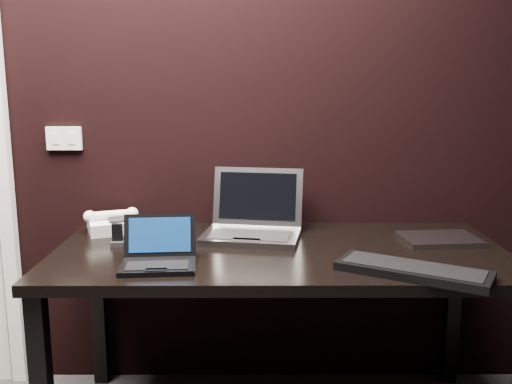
{
  "coord_description": "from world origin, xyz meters",
  "views": [
    {
      "loc": [
        0.2,
        -0.68,
        1.36
      ],
      "look_at": [
        0.21,
        1.35,
        0.97
      ],
      "focal_mm": 40.0,
      "sensor_mm": 36.0,
      "label": 1
    }
  ],
  "objects_px": {
    "desk": "(280,268)",
    "ext_keyboard": "(413,270)",
    "netbook": "(159,257)",
    "pen_cup": "(293,216)",
    "desk_phone": "(111,223)",
    "closed_laptop": "(439,239)",
    "mobile_phone": "(117,237)",
    "silver_laptop": "(253,225)"
  },
  "relations": [
    {
      "from": "desk",
      "to": "ext_keyboard",
      "type": "bearing_deg",
      "value": -35.35
    },
    {
      "from": "netbook",
      "to": "pen_cup",
      "type": "distance_m",
      "value": 0.73
    },
    {
      "from": "ext_keyboard",
      "to": "desk_phone",
      "type": "relative_size",
      "value": 2.18
    },
    {
      "from": "closed_laptop",
      "to": "mobile_phone",
      "type": "relative_size",
      "value": 3.64
    },
    {
      "from": "netbook",
      "to": "silver_laptop",
      "type": "xyz_separation_m",
      "value": [
        0.32,
        0.37,
        0.02
      ]
    },
    {
      "from": "desk",
      "to": "netbook",
      "type": "xyz_separation_m",
      "value": [
        -0.42,
        -0.21,
        0.11
      ]
    },
    {
      "from": "desk",
      "to": "ext_keyboard",
      "type": "distance_m",
      "value": 0.53
    },
    {
      "from": "silver_laptop",
      "to": "netbook",
      "type": "bearing_deg",
      "value": -130.79
    },
    {
      "from": "mobile_phone",
      "to": "desk_phone",
      "type": "bearing_deg",
      "value": 109.93
    },
    {
      "from": "desk_phone",
      "to": "pen_cup",
      "type": "xyz_separation_m",
      "value": [
        0.77,
        0.1,
        0.01
      ]
    },
    {
      "from": "silver_laptop",
      "to": "ext_keyboard",
      "type": "xyz_separation_m",
      "value": [
        0.53,
        -0.47,
        -0.03
      ]
    },
    {
      "from": "mobile_phone",
      "to": "pen_cup",
      "type": "bearing_deg",
      "value": 22.74
    },
    {
      "from": "desk",
      "to": "netbook",
      "type": "height_order",
      "value": "netbook"
    },
    {
      "from": "closed_laptop",
      "to": "desk_phone",
      "type": "height_order",
      "value": "desk_phone"
    },
    {
      "from": "desk",
      "to": "ext_keyboard",
      "type": "relative_size",
      "value": 3.33
    },
    {
      "from": "desk",
      "to": "mobile_phone",
      "type": "bearing_deg",
      "value": 175.98
    },
    {
      "from": "desk_phone",
      "to": "desk",
      "type": "bearing_deg",
      "value": -18.88
    },
    {
      "from": "silver_laptop",
      "to": "closed_laptop",
      "type": "height_order",
      "value": "silver_laptop"
    },
    {
      "from": "desk_phone",
      "to": "mobile_phone",
      "type": "distance_m",
      "value": 0.21
    },
    {
      "from": "desk",
      "to": "silver_laptop",
      "type": "xyz_separation_m",
      "value": [
        -0.1,
        0.17,
        0.13
      ]
    },
    {
      "from": "ext_keyboard",
      "to": "desk_phone",
      "type": "distance_m",
      "value": 1.24
    },
    {
      "from": "closed_laptop",
      "to": "silver_laptop",
      "type": "bearing_deg",
      "value": 174.27
    },
    {
      "from": "netbook",
      "to": "desk_phone",
      "type": "height_order",
      "value": "netbook"
    },
    {
      "from": "closed_laptop",
      "to": "desk_phone",
      "type": "xyz_separation_m",
      "value": [
        -1.33,
        0.14,
        0.03
      ]
    },
    {
      "from": "mobile_phone",
      "to": "closed_laptop",
      "type": "bearing_deg",
      "value": 2.27
    },
    {
      "from": "silver_laptop",
      "to": "desk",
      "type": "bearing_deg",
      "value": -58.52
    },
    {
      "from": "mobile_phone",
      "to": "desk",
      "type": "bearing_deg",
      "value": -4.02
    },
    {
      "from": "desk",
      "to": "netbook",
      "type": "distance_m",
      "value": 0.48
    },
    {
      "from": "netbook",
      "to": "ext_keyboard",
      "type": "xyz_separation_m",
      "value": [
        0.85,
        -0.09,
        -0.02
      ]
    },
    {
      "from": "silver_laptop",
      "to": "pen_cup",
      "type": "bearing_deg",
      "value": 44.04
    },
    {
      "from": "desk_phone",
      "to": "mobile_phone",
      "type": "xyz_separation_m",
      "value": [
        0.07,
        -0.19,
        -0.01
      ]
    },
    {
      "from": "desk",
      "to": "desk_phone",
      "type": "xyz_separation_m",
      "value": [
        -0.69,
        0.24,
        0.12
      ]
    },
    {
      "from": "netbook",
      "to": "closed_laptop",
      "type": "xyz_separation_m",
      "value": [
        1.06,
        0.3,
        -0.02
      ]
    },
    {
      "from": "desk",
      "to": "closed_laptop",
      "type": "xyz_separation_m",
      "value": [
        0.63,
        0.09,
        0.09
      ]
    },
    {
      "from": "desk",
      "to": "desk_phone",
      "type": "distance_m",
      "value": 0.74
    },
    {
      "from": "ext_keyboard",
      "to": "silver_laptop",
      "type": "bearing_deg",
      "value": 138.33
    },
    {
      "from": "silver_laptop",
      "to": "desk_phone",
      "type": "xyz_separation_m",
      "value": [
        -0.59,
        0.07,
        -0.01
      ]
    },
    {
      "from": "ext_keyboard",
      "to": "closed_laptop",
      "type": "height_order",
      "value": "ext_keyboard"
    },
    {
      "from": "desk",
      "to": "silver_laptop",
      "type": "relative_size",
      "value": 3.95
    },
    {
      "from": "netbook",
      "to": "ext_keyboard",
      "type": "height_order",
      "value": "netbook"
    },
    {
      "from": "netbook",
      "to": "mobile_phone",
      "type": "relative_size",
      "value": 3.17
    },
    {
      "from": "ext_keyboard",
      "to": "mobile_phone",
      "type": "height_order",
      "value": "mobile_phone"
    }
  ]
}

